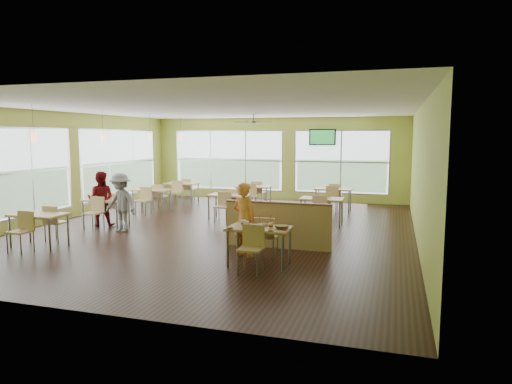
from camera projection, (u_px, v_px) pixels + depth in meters
room at (219, 170)px, 12.07m from camera, size 12.00×12.04×3.20m
window_bays at (181, 166)px, 15.78m from camera, size 9.24×10.24×2.38m
main_table at (259, 233)px, 8.76m from camera, size 1.22×1.52×0.87m
half_wall_divider at (278, 225)px, 10.15m from camera, size 2.40×0.14×1.04m
dining_tables at (209, 196)px, 14.12m from camera, size 6.92×8.72×0.87m
pendant_lights at (127, 137)px, 13.54m from camera, size 0.11×7.31×0.86m
ceiling_fan at (253, 122)px, 14.75m from camera, size 1.25×1.25×0.29m
tv_backwall at (322, 137)px, 17.04m from camera, size 1.00×0.07×0.60m
man_plaid at (244, 220)px, 9.39m from camera, size 0.66×0.55×1.55m
patron_maroon at (101, 199)px, 12.60m from camera, size 0.90×0.81×1.53m
patron_grey at (121, 202)px, 11.91m from camera, size 1.09×0.77×1.53m
cup_blue at (243, 223)px, 8.74m from camera, size 0.10×0.10×0.37m
cup_yellow at (247, 224)px, 8.68m from camera, size 0.10×0.10×0.34m
cup_red_near at (260, 226)px, 8.50m from camera, size 0.08×0.08×0.31m
cup_red_far at (271, 226)px, 8.57m from camera, size 0.09×0.09×0.31m
food_basket at (282, 227)px, 8.60m from camera, size 0.27×0.27×0.06m
ketchup_cup at (284, 230)px, 8.43m from camera, size 0.06×0.06×0.02m
wrapper_left at (230, 228)px, 8.60m from camera, size 0.18×0.17×0.04m
wrapper_mid at (264, 224)px, 8.88m from camera, size 0.27×0.26×0.06m
wrapper_right at (271, 230)px, 8.39m from camera, size 0.15×0.14×0.03m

